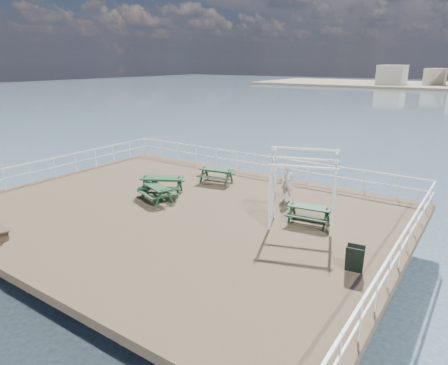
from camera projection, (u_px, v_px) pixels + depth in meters
ground at (179, 213)px, 17.12m from camera, size 18.00×14.00×0.30m
railing at (213, 176)px, 18.88m from camera, size 17.77×13.76×1.10m
picnic_table_a at (162, 182)px, 18.86m from camera, size 2.48×2.34×0.95m
picnic_table_b at (216, 173)px, 20.72m from camera, size 1.91×1.65×0.82m
picnic_table_c at (309, 211)px, 15.50m from camera, size 1.80×1.53×0.80m
picnic_table_d at (157, 190)px, 17.99m from camera, size 1.96×1.78×0.78m
trellis_arbor at (303, 193)px, 14.96m from camera, size 2.75×2.04×3.06m
sandwich_board at (355, 259)px, 11.91m from camera, size 0.58×0.47×0.86m
person at (288, 183)px, 18.03m from camera, size 0.62×0.43×1.62m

